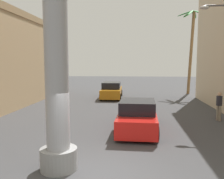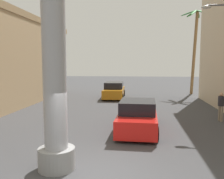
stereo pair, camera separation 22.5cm
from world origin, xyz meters
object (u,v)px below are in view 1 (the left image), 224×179
palm_tree_far_right (191,40)px  car_far (112,90)px  car_lead (137,116)px  pedestrian_mid_right (219,104)px

palm_tree_far_right → car_far: bearing=-153.9°
car_lead → palm_tree_far_right: bearing=69.0°
palm_tree_far_right → pedestrian_mid_right: 14.04m
car_lead → palm_tree_far_right: 17.40m
car_lead → pedestrian_mid_right: (4.80, 2.39, 0.30)m
car_lead → pedestrian_mid_right: bearing=26.5°
palm_tree_far_right → car_lead: bearing=-111.0°
palm_tree_far_right → pedestrian_mid_right: bearing=-95.0°
car_lead → palm_tree_far_right: palm_tree_far_right is taller
car_far → pedestrian_mid_right: bearing=-51.5°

